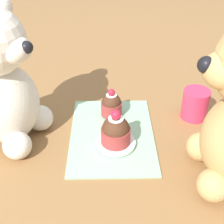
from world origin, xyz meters
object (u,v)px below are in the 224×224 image
Objects in this scene: cupcake_near_cream_bear at (111,105)px; saucer_plate at (116,143)px; teddy_bear_cream at (2,83)px; juice_glass at (195,104)px; cupcake_near_tan_bear at (116,131)px.

saucer_plate is (-0.10, -0.01, -0.02)m from cupcake_near_cream_bear.
teddy_bear_cream is at bearing 109.53° from cupcake_near_cream_bear.
cupcake_near_cream_bear is 0.82× the size of saucer_plate.
cupcake_near_cream_bear is 0.97× the size of juice_glass.
teddy_bear_cream is 4.12× the size of juice_glass.
cupcake_near_tan_bear is at bearing -80.07° from teddy_bear_cream.
teddy_bear_cream is at bearing 81.71° from cupcake_near_tan_bear.
teddy_bear_cream is at bearing 81.71° from saucer_plate.
cupcake_near_tan_bear is at bearing -26.57° from saucer_plate.
juice_glass is at bearing -61.29° from cupcake_near_tan_bear.
saucer_plate is at bearing 153.43° from cupcake_near_tan_bear.
teddy_bear_cream is 0.24m from saucer_plate.
teddy_bear_cream is 3.51× the size of saucer_plate.
saucer_plate is 1.06× the size of cupcake_near_tan_bear.
cupcake_near_cream_bear is at bearing 4.38° from cupcake_near_tan_bear.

